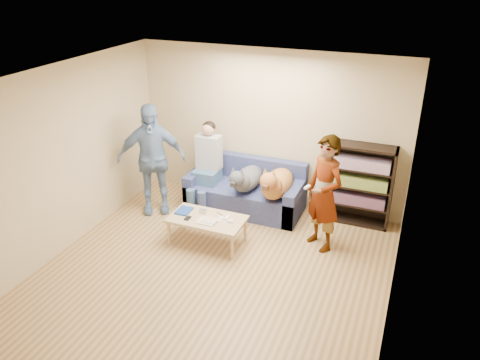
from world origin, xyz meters
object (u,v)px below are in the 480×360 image
at_px(notebook_blue, 184,211).
at_px(sofa, 246,192).
at_px(dog_gray, 246,179).
at_px(dog_tan, 276,184).
at_px(person_standing_right, 324,194).
at_px(person_seated, 207,162).
at_px(person_standing_left, 151,159).
at_px(camera_silver, 203,211).
at_px(bookshelf, 360,183).
at_px(coffee_table, 207,221).

bearing_deg(notebook_blue, sofa, 65.71).
bearing_deg(notebook_blue, dog_gray, 58.87).
distance_m(sofa, dog_tan, 0.72).
bearing_deg(person_standing_right, person_seated, -157.92).
relative_size(person_standing_left, camera_silver, 16.71).
bearing_deg(sofa, bookshelf, 7.40).
distance_m(camera_silver, dog_gray, 1.00).
bearing_deg(camera_silver, person_seated, 112.12).
distance_m(notebook_blue, coffee_table, 0.41).
bearing_deg(bookshelf, camera_silver, -146.78).
bearing_deg(dog_gray, coffee_table, -100.96).
bearing_deg(sofa, coffee_table, -96.16).
xyz_separation_m(person_standing_left, camera_silver, (1.12, -0.47, -0.47)).
distance_m(dog_gray, coffee_table, 1.10).
distance_m(person_standing_left, camera_silver, 1.31).
bearing_deg(dog_gray, notebook_blue, -121.13).
bearing_deg(dog_gray, bookshelf, 13.52).
height_order(notebook_blue, dog_tan, dog_tan).
bearing_deg(sofa, person_seated, -169.02).
bearing_deg(camera_silver, notebook_blue, -165.96).
relative_size(person_standing_left, notebook_blue, 7.07).
relative_size(notebook_blue, bookshelf, 0.20).
distance_m(person_standing_right, camera_silver, 1.78).
height_order(person_standing_left, dog_gray, person_standing_left).
bearing_deg(sofa, person_standing_left, -154.99).
height_order(person_seated, dog_tan, person_seated).
distance_m(person_standing_left, dog_tan, 2.02).
xyz_separation_m(coffee_table, bookshelf, (1.93, 1.46, 0.31)).
height_order(person_standing_right, dog_gray, person_standing_right).
relative_size(sofa, coffee_table, 1.73).
distance_m(person_standing_left, coffee_table, 1.48).
height_order(dog_gray, coffee_table, dog_gray).
xyz_separation_m(sofa, coffee_table, (-0.13, -1.23, 0.09)).
height_order(camera_silver, dog_tan, dog_tan).
relative_size(person_standing_left, sofa, 0.97).
distance_m(person_standing_left, bookshelf, 3.30).
relative_size(camera_silver, sofa, 0.06).
relative_size(person_standing_right, notebook_blue, 6.56).
bearing_deg(person_standing_right, camera_silver, -128.76).
xyz_separation_m(person_standing_left, sofa, (1.38, 0.64, -0.64)).
bearing_deg(sofa, dog_gray, -68.90).
bearing_deg(person_seated, sofa, 10.98).
height_order(person_seated, coffee_table, person_seated).
bearing_deg(person_seated, camera_silver, -67.88).
bearing_deg(notebook_blue, person_seated, 96.49).
bearing_deg(dog_gray, camera_silver, -109.19).
bearing_deg(sofa, notebook_blue, -114.29).
height_order(notebook_blue, coffee_table, notebook_blue).
bearing_deg(person_standing_left, person_standing_right, -31.34).
height_order(notebook_blue, person_seated, person_seated).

